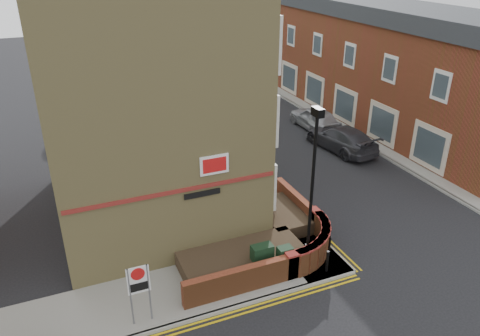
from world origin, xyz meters
name	(u,v)px	position (x,y,z in m)	size (l,w,h in m)	color
ground	(284,294)	(0.00, 0.00, 0.00)	(120.00, 120.00, 0.00)	black
pavement_corner	(179,292)	(-3.50, 1.50, 0.06)	(13.00, 3.00, 0.12)	gray
pavement_main	(198,134)	(2.00, 16.00, 0.06)	(2.00, 32.00, 0.12)	gray
pavement_far	(364,126)	(13.00, 13.00, 0.06)	(4.00, 40.00, 0.12)	gray
kerb_side	(191,320)	(-3.50, 0.00, 0.06)	(13.00, 0.15, 0.12)	gray
kerb_main_near	(212,132)	(3.00, 16.00, 0.06)	(0.15, 32.00, 0.12)	gray
kerb_main_far	(339,130)	(11.00, 13.00, 0.06)	(0.15, 40.00, 0.12)	gray
yellow_lines_side	(194,326)	(-3.50, -0.25, 0.01)	(13.00, 0.28, 0.01)	gold
yellow_lines_main	(216,132)	(3.25, 16.00, 0.01)	(0.28, 32.00, 0.01)	gold
corner_building	(142,78)	(-2.84, 8.00, 6.23)	(8.95, 10.40, 13.60)	tan
garden_wall	(256,255)	(0.00, 2.50, 0.00)	(6.80, 6.00, 1.20)	brown
lamppost	(312,189)	(1.60, 1.20, 3.34)	(0.25, 0.50, 6.30)	black
utility_cabinet_large	(262,259)	(-0.30, 1.30, 0.72)	(0.80, 0.45, 1.20)	black
utility_cabinet_small	(285,260)	(0.50, 1.00, 0.67)	(0.55, 0.40, 1.10)	black
bollard_near	(327,261)	(2.00, 0.40, 0.57)	(0.11, 0.11, 0.90)	black
bollard_far	(329,246)	(2.60, 1.20, 0.57)	(0.11, 0.11, 0.90)	black
zone_sign	(139,284)	(-5.00, 0.50, 1.64)	(0.72, 0.07, 2.20)	slate
far_terrace	(354,55)	(14.50, 17.00, 4.04)	(5.40, 30.40, 8.00)	brown
far_terrace_cream	(242,18)	(14.50, 38.00, 4.05)	(5.40, 12.40, 8.00)	#BFB29E
tree_near	(205,71)	(2.00, 14.05, 4.70)	(3.64, 3.65, 6.70)	#382B1E
tree_mid	(169,39)	(2.00, 22.05, 5.20)	(4.03, 4.03, 7.42)	#382B1E
tree_far	(145,27)	(2.00, 30.05, 4.91)	(3.81, 3.81, 7.00)	#382B1E
traffic_light_assembly	(166,64)	(2.40, 25.00, 2.78)	(0.20, 0.16, 4.20)	black
silver_car_near	(240,119)	(5.00, 15.97, 0.70)	(1.49, 4.27, 1.41)	#B2B3BA
red_car_main	(210,95)	(5.00, 21.98, 0.72)	(2.39, 5.19, 1.44)	#8A360F
grey_car_far	(341,138)	(9.30, 10.33, 0.74)	(2.08, 5.12, 1.48)	#34343A
silver_car_far	(315,118)	(9.70, 14.00, 0.77)	(1.82, 4.53, 1.54)	#9D9FA4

